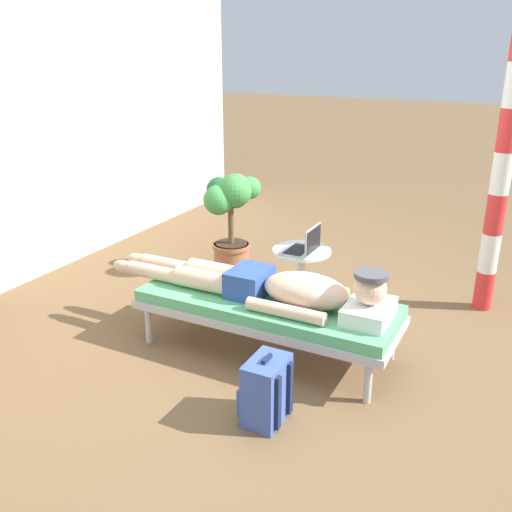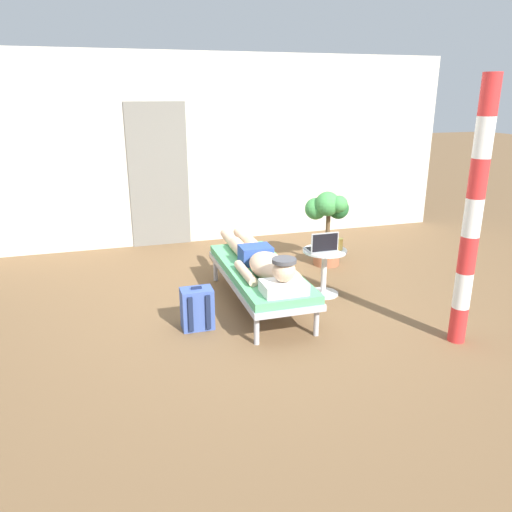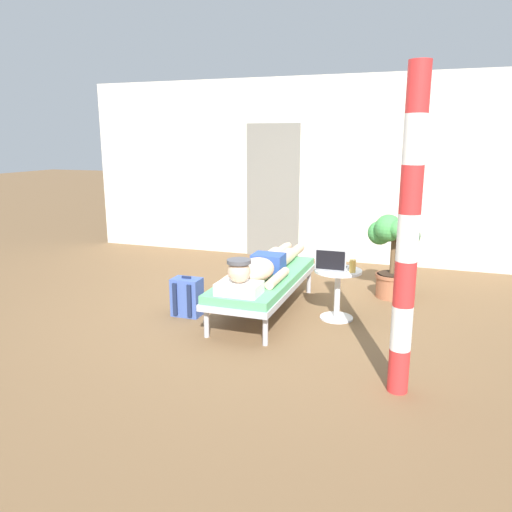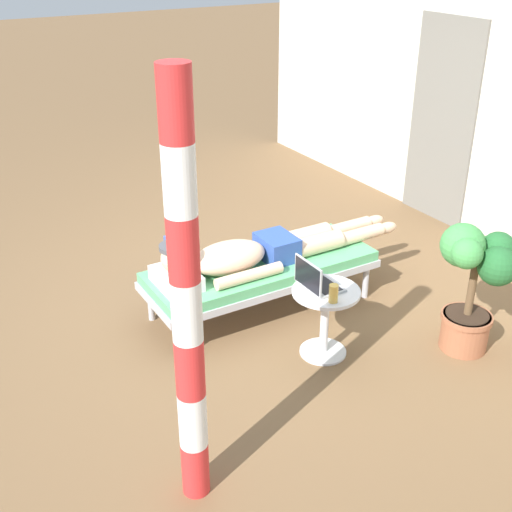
{
  "view_description": "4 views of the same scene",
  "coord_description": "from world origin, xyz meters",
  "px_view_note": "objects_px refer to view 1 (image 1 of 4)",
  "views": [
    {
      "loc": [
        -3.22,
        -1.42,
        2.1
      ],
      "look_at": [
        0.13,
        0.29,
        0.69
      ],
      "focal_mm": 39.96,
      "sensor_mm": 36.0,
      "label": 1
    },
    {
      "loc": [
        -1.41,
        -4.5,
        2.15
      ],
      "look_at": [
        -0.02,
        0.05,
        0.59
      ],
      "focal_mm": 34.97,
      "sensor_mm": 36.0,
      "label": 2
    },
    {
      "loc": [
        1.66,
        -4.66,
        1.82
      ],
      "look_at": [
        -0.01,
        0.1,
        0.63
      ],
      "focal_mm": 35.1,
      "sensor_mm": 36.0,
      "label": 3
    },
    {
      "loc": [
        3.99,
        -2.21,
        2.78
      ],
      "look_at": [
        0.18,
        0.05,
        0.55
      ],
      "focal_mm": 46.13,
      "sensor_mm": 36.0,
      "label": 4
    }
  ],
  "objects_px": {
    "side_table": "(301,269)",
    "porch_post": "(501,173)",
    "lounge_chair": "(267,307)",
    "backpack": "(266,391)",
    "person_reclining": "(275,286)",
    "potted_plant": "(230,211)",
    "laptop": "(305,246)",
    "drink_glass": "(315,238)"
  },
  "relations": [
    {
      "from": "drink_glass",
      "to": "potted_plant",
      "type": "height_order",
      "value": "potted_plant"
    },
    {
      "from": "lounge_chair",
      "to": "backpack",
      "type": "bearing_deg",
      "value": -154.36
    },
    {
      "from": "lounge_chair",
      "to": "potted_plant",
      "type": "height_order",
      "value": "potted_plant"
    },
    {
      "from": "backpack",
      "to": "potted_plant",
      "type": "bearing_deg",
      "value": 34.43
    },
    {
      "from": "laptop",
      "to": "porch_post",
      "type": "bearing_deg",
      "value": -59.83
    },
    {
      "from": "person_reclining",
      "to": "potted_plant",
      "type": "distance_m",
      "value": 1.61
    },
    {
      "from": "side_table",
      "to": "backpack",
      "type": "bearing_deg",
      "value": -164.59
    },
    {
      "from": "potted_plant",
      "to": "porch_post",
      "type": "distance_m",
      "value": 2.37
    },
    {
      "from": "person_reclining",
      "to": "potted_plant",
      "type": "relative_size",
      "value": 2.2
    },
    {
      "from": "side_table",
      "to": "porch_post",
      "type": "distance_m",
      "value": 1.73
    },
    {
      "from": "porch_post",
      "to": "backpack",
      "type": "bearing_deg",
      "value": 156.66
    },
    {
      "from": "laptop",
      "to": "drink_glass",
      "type": "distance_m",
      "value": 0.21
    },
    {
      "from": "drink_glass",
      "to": "lounge_chair",
      "type": "bearing_deg",
      "value": -179.45
    },
    {
      "from": "person_reclining",
      "to": "laptop",
      "type": "distance_m",
      "value": 0.71
    },
    {
      "from": "potted_plant",
      "to": "side_table",
      "type": "bearing_deg",
      "value": -116.18
    },
    {
      "from": "lounge_chair",
      "to": "porch_post",
      "type": "relative_size",
      "value": 0.81
    },
    {
      "from": "person_reclining",
      "to": "potted_plant",
      "type": "bearing_deg",
      "value": 40.59
    },
    {
      "from": "lounge_chair",
      "to": "person_reclining",
      "type": "height_order",
      "value": "person_reclining"
    },
    {
      "from": "lounge_chair",
      "to": "drink_glass",
      "type": "distance_m",
      "value": 0.95
    },
    {
      "from": "lounge_chair",
      "to": "person_reclining",
      "type": "distance_m",
      "value": 0.18
    },
    {
      "from": "drink_glass",
      "to": "potted_plant",
      "type": "xyz_separation_m",
      "value": [
        0.31,
        0.98,
        0.03
      ]
    },
    {
      "from": "person_reclining",
      "to": "side_table",
      "type": "distance_m",
      "value": 0.79
    },
    {
      "from": "side_table",
      "to": "laptop",
      "type": "height_order",
      "value": "laptop"
    },
    {
      "from": "lounge_chair",
      "to": "side_table",
      "type": "bearing_deg",
      "value": 4.6
    },
    {
      "from": "side_table",
      "to": "porch_post",
      "type": "xyz_separation_m",
      "value": [
        0.7,
        -1.36,
        0.8
      ]
    },
    {
      "from": "laptop",
      "to": "backpack",
      "type": "distance_m",
      "value": 1.53
    },
    {
      "from": "backpack",
      "to": "potted_plant",
      "type": "distance_m",
      "value": 2.41
    },
    {
      "from": "lounge_chair",
      "to": "backpack",
      "type": "xyz_separation_m",
      "value": [
        -0.73,
        -0.35,
        -0.15
      ]
    },
    {
      "from": "drink_glass",
      "to": "person_reclining",
      "type": "bearing_deg",
      "value": -175.75
    },
    {
      "from": "side_table",
      "to": "backpack",
      "type": "relative_size",
      "value": 1.23
    },
    {
      "from": "lounge_chair",
      "to": "porch_post",
      "type": "height_order",
      "value": "porch_post"
    },
    {
      "from": "lounge_chair",
      "to": "backpack",
      "type": "distance_m",
      "value": 0.83
    },
    {
      "from": "drink_glass",
      "to": "side_table",
      "type": "bearing_deg",
      "value": 160.55
    },
    {
      "from": "person_reclining",
      "to": "backpack",
      "type": "xyz_separation_m",
      "value": [
        -0.73,
        -0.29,
        -0.32
      ]
    },
    {
      "from": "backpack",
      "to": "laptop",
      "type": "bearing_deg",
      "value": 14.12
    },
    {
      "from": "person_reclining",
      "to": "side_table",
      "type": "bearing_deg",
      "value": 8.96
    },
    {
      "from": "person_reclining",
      "to": "laptop",
      "type": "height_order",
      "value": "laptop"
    },
    {
      "from": "person_reclining",
      "to": "drink_glass",
      "type": "height_order",
      "value": "person_reclining"
    },
    {
      "from": "backpack",
      "to": "porch_post",
      "type": "distance_m",
      "value": 2.58
    },
    {
      "from": "side_table",
      "to": "laptop",
      "type": "xyz_separation_m",
      "value": [
        -0.06,
        -0.05,
        0.23
      ]
    },
    {
      "from": "person_reclining",
      "to": "drink_glass",
      "type": "relative_size",
      "value": 17.01
    },
    {
      "from": "person_reclining",
      "to": "backpack",
      "type": "bearing_deg",
      "value": -158.24
    }
  ]
}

